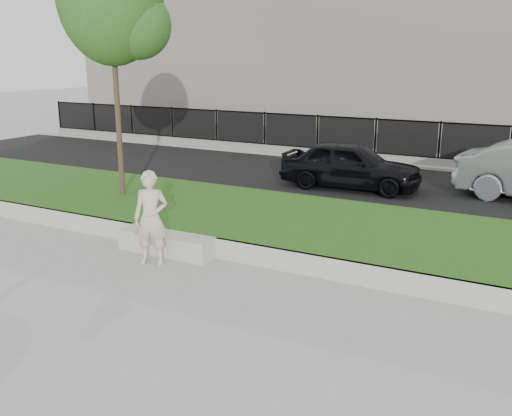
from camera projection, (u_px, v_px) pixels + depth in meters
The scene contains 12 objects.
ground at pixel (204, 280), 9.86m from camera, with size 90.00×90.00×0.00m, color gray.
grass_bank at pixel (279, 224), 12.36m from camera, with size 34.00×4.00×0.40m, color #13350D.
grass_kerb at pixel (234, 251), 10.69m from camera, with size 34.00×0.08×0.40m, color #A7A49C.
street at pixel (359, 183), 17.09m from camera, with size 34.00×7.00×0.04m, color black.
far_pavement at pixel (398, 159), 20.91m from camera, with size 34.00×3.00×0.12m, color gray.
iron_fence at pixel (391, 149), 19.93m from camera, with size 32.00×0.30×1.50m.
building_facade at pixel (445, 26), 25.58m from camera, with size 34.00×10.00×10.00m, color slate.
stone_bench at pixel (166, 243), 11.12m from camera, with size 2.00×0.50×0.41m, color #A7A49C.
man at pixel (151, 218), 10.43m from camera, with size 0.64×0.42×1.75m, color beige.
book at pixel (150, 231), 11.16m from camera, with size 0.25×0.18×0.03m, color white.
young_tree at pixel (115, 0), 13.00m from camera, with size 2.56×2.45×6.27m.
car_dark at pixel (351, 165), 16.21m from camera, with size 1.59×3.96×1.35m, color black.
Camera 1 is at (5.13, -7.68, 3.78)m, focal length 40.00 mm.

